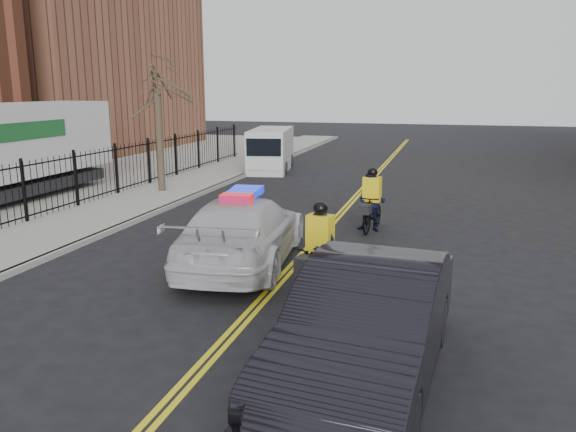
% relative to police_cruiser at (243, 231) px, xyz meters
% --- Properties ---
extents(ground, '(120.00, 120.00, 0.00)m').
position_rel_police_cruiser_xyz_m(ground, '(1.20, -2.23, -0.83)').
color(ground, black).
rests_on(ground, ground).
extents(center_line_left, '(0.10, 60.00, 0.01)m').
position_rel_police_cruiser_xyz_m(center_line_left, '(1.12, 5.77, -0.82)').
color(center_line_left, yellow).
rests_on(center_line_left, ground).
extents(center_line_right, '(0.10, 60.00, 0.01)m').
position_rel_police_cruiser_xyz_m(center_line_right, '(1.28, 5.77, -0.82)').
color(center_line_right, yellow).
rests_on(center_line_right, ground).
extents(sidewalk, '(3.00, 60.00, 0.15)m').
position_rel_police_cruiser_xyz_m(sidewalk, '(-6.30, 5.77, -0.76)').
color(sidewalk, '#999791').
rests_on(sidewalk, ground).
extents(curb, '(0.20, 60.00, 0.15)m').
position_rel_police_cruiser_xyz_m(curb, '(-4.80, 5.77, -0.76)').
color(curb, '#999791').
rests_on(curb, ground).
extents(iron_fence, '(0.12, 28.00, 2.00)m').
position_rel_police_cruiser_xyz_m(iron_fence, '(-7.80, 5.77, 0.17)').
color(iron_fence, black).
rests_on(iron_fence, ground).
extents(warehouse_far, '(14.00, 18.00, 14.00)m').
position_rel_police_cruiser_xyz_m(warehouse_far, '(-21.80, 21.77, 6.17)').
color(warehouse_far, brown).
rests_on(warehouse_far, ground).
extents(street_tree, '(3.20, 3.20, 4.80)m').
position_rel_police_cruiser_xyz_m(street_tree, '(-6.40, 7.77, 2.70)').
color(street_tree, '#392E22').
rests_on(street_tree, sidewalk).
extents(police_cruiser, '(2.92, 5.90, 1.81)m').
position_rel_police_cruiser_xyz_m(police_cruiser, '(0.00, 0.00, 0.00)').
color(police_cruiser, silver).
rests_on(police_cruiser, ground).
extents(dark_sedan, '(2.28, 5.51, 1.77)m').
position_rel_police_cruiser_xyz_m(dark_sedan, '(3.67, -4.80, 0.06)').
color(dark_sedan, black).
rests_on(dark_sedan, ground).
extents(cargo_van, '(2.69, 5.32, 2.13)m').
position_rel_police_cruiser_xyz_m(cargo_van, '(-4.27, 15.44, 0.21)').
color(cargo_van, silver).
rests_on(cargo_van, ground).
extents(cyclist_near, '(1.09, 2.07, 1.93)m').
position_rel_police_cruiser_xyz_m(cyclist_near, '(2.19, -1.37, -0.16)').
color(cyclist_near, black).
rests_on(cyclist_near, ground).
extents(cyclist_far, '(0.93, 1.94, 1.91)m').
position_rel_police_cruiser_xyz_m(cyclist_far, '(2.51, 4.09, -0.08)').
color(cyclist_far, black).
rests_on(cyclist_far, ground).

